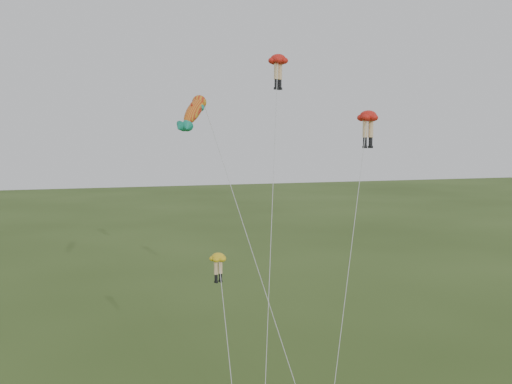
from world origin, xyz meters
name	(u,v)px	position (x,y,z in m)	size (l,w,h in m)	color
legs_kite_red_high	(278,68)	(4.18, 9.93, 19.01)	(6.26, 13.41, 19.93)	red
legs_kite_red_mid	(367,125)	(7.40, 3.91, 15.22)	(6.05, 6.96, 16.06)	red
legs_kite_yellow	(219,271)	(-1.91, 1.57, 7.99)	(1.17, 6.48, 8.82)	yellow
fish_kite	(195,112)	(-1.76, 7.70, 15.99)	(4.60, 12.33, 17.27)	orange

